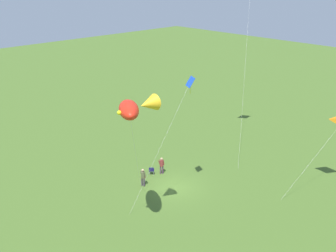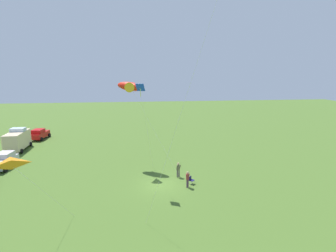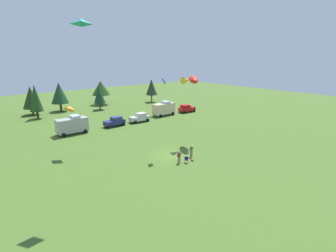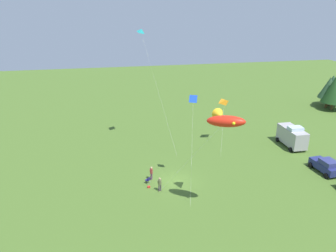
% 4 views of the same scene
% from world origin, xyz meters
% --- Properties ---
extents(ground_plane, '(160.00, 160.00, 0.00)m').
position_xyz_m(ground_plane, '(0.00, 0.00, 0.00)').
color(ground_plane, '#436124').
extents(person_kite_flyer, '(0.43, 0.60, 1.74)m').
position_xyz_m(person_kite_flyer, '(1.96, -2.17, 1.02)').
color(person_kite_flyer, '#423245').
rests_on(person_kite_flyer, ground).
extents(folding_chair, '(0.68, 0.68, 0.82)m').
position_xyz_m(folding_chair, '(-0.02, -3.26, 0.49)').
color(folding_chair, '#191651').
rests_on(folding_chair, ground).
extents(person_spectator, '(0.54, 0.51, 1.74)m').
position_xyz_m(person_spectator, '(-0.85, -2.71, 1.02)').
color(person_spectator, '#4E314B').
rests_on(person_spectator, ground).
extents(backpack_on_grass, '(0.24, 0.33, 0.22)m').
position_xyz_m(backpack_on_grass, '(1.00, -3.32, 0.11)').
color(backpack_on_grass, red).
rests_on(backpack_on_grass, ground).
extents(kite_large_fish, '(6.89, 7.44, 10.82)m').
position_xyz_m(kite_large_fish, '(7.01, 3.17, 10.10)').
color(kite_large_fish, red).
rests_on(kite_large_fish, ground).
extents(kite_diamond_blue, '(5.70, 2.02, 10.77)m').
position_xyz_m(kite_diamond_blue, '(0.55, 1.94, 10.02)').
color(kite_diamond_blue, blue).
rests_on(kite_diamond_blue, ground).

